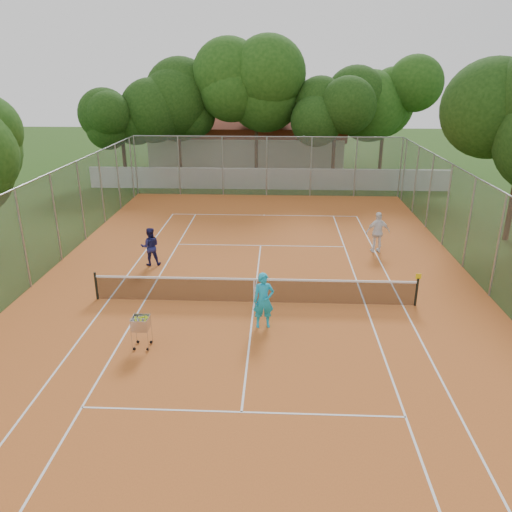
{
  "coord_description": "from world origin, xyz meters",
  "views": [
    {
      "loc": [
        0.85,
        -16.81,
        8.15
      ],
      "look_at": [
        0.0,
        1.5,
        1.3
      ],
      "focal_mm": 35.0,
      "sensor_mm": 36.0,
      "label": 1
    }
  ],
  "objects_px": {
    "player_near": "(264,300)",
    "player_far_right": "(378,232)",
    "ball_hopper": "(141,331)",
    "player_far_left": "(150,247)",
    "clubhouse": "(248,140)",
    "tennis_net": "(254,290)"
  },
  "relations": [
    {
      "from": "player_near",
      "to": "player_far_right",
      "type": "distance_m",
      "value": 9.18
    },
    {
      "from": "clubhouse",
      "to": "ball_hopper",
      "type": "bearing_deg",
      "value": -92.33
    },
    {
      "from": "tennis_net",
      "to": "player_far_left",
      "type": "height_order",
      "value": "player_far_left"
    },
    {
      "from": "tennis_net",
      "to": "clubhouse",
      "type": "relative_size",
      "value": 0.72
    },
    {
      "from": "player_far_left",
      "to": "player_far_right",
      "type": "bearing_deg",
      "value": 178.83
    },
    {
      "from": "player_far_left",
      "to": "player_far_right",
      "type": "height_order",
      "value": "player_far_right"
    },
    {
      "from": "clubhouse",
      "to": "player_far_right",
      "type": "xyz_separation_m",
      "value": [
        7.54,
        -23.24,
        -1.21
      ]
    },
    {
      "from": "tennis_net",
      "to": "player_near",
      "type": "height_order",
      "value": "player_near"
    },
    {
      "from": "player_far_right",
      "to": "ball_hopper",
      "type": "height_order",
      "value": "player_far_right"
    },
    {
      "from": "tennis_net",
      "to": "ball_hopper",
      "type": "xyz_separation_m",
      "value": [
        -3.32,
        -3.38,
        0.08
      ]
    },
    {
      "from": "clubhouse",
      "to": "player_far_left",
      "type": "distance_m",
      "value": 25.58
    },
    {
      "from": "player_far_right",
      "to": "ball_hopper",
      "type": "bearing_deg",
      "value": 38.24
    },
    {
      "from": "clubhouse",
      "to": "player_far_left",
      "type": "relative_size",
      "value": 9.59
    },
    {
      "from": "player_far_left",
      "to": "clubhouse",
      "type": "bearing_deg",
      "value": -109.21
    },
    {
      "from": "player_near",
      "to": "ball_hopper",
      "type": "height_order",
      "value": "player_near"
    },
    {
      "from": "player_far_right",
      "to": "player_near",
      "type": "bearing_deg",
      "value": 48.3
    },
    {
      "from": "ball_hopper",
      "to": "tennis_net",
      "type": "bearing_deg",
      "value": 54.89
    },
    {
      "from": "clubhouse",
      "to": "player_far_right",
      "type": "relative_size",
      "value": 8.41
    },
    {
      "from": "player_near",
      "to": "clubhouse",
      "type": "bearing_deg",
      "value": 85.45
    },
    {
      "from": "player_near",
      "to": "player_far_left",
      "type": "bearing_deg",
      "value": 124.46
    },
    {
      "from": "player_far_left",
      "to": "ball_hopper",
      "type": "relative_size",
      "value": 1.51
    },
    {
      "from": "tennis_net",
      "to": "player_far_left",
      "type": "distance_m",
      "value": 5.98
    }
  ]
}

